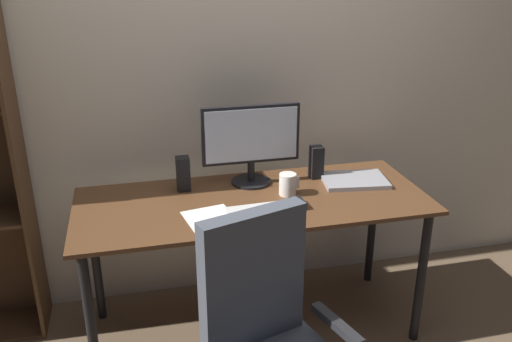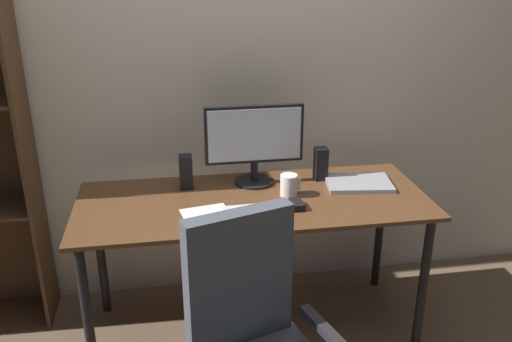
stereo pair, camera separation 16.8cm
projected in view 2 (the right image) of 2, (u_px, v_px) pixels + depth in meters
The scene contains 11 objects.
ground_plane at pixel (254, 327), 2.83m from camera, with size 12.00×12.00×0.00m, color brown.
back_wall at pixel (238, 61), 2.81m from camera, with size 6.40×0.10×2.60m, color beige.
desk at pixel (253, 215), 2.59m from camera, with size 1.67×0.67×0.74m.
monitor at pixel (254, 140), 2.66m from camera, with size 0.49×0.20×0.40m.
keyboard at pixel (256, 210), 2.42m from camera, with size 0.29×0.11×0.02m, color silver.
mouse at pixel (297, 205), 2.46m from camera, with size 0.06×0.10×0.03m, color black.
coffee_mug at pixel (289, 185), 2.58m from camera, with size 0.10×0.08×0.11m.
laptop at pixel (359, 183), 2.71m from camera, with size 0.32×0.23×0.02m, color #99999E.
speaker_left at pixel (186, 172), 2.65m from camera, with size 0.06×0.07×0.17m, color black.
speaker_right at pixel (321, 164), 2.75m from camera, with size 0.06×0.07×0.17m, color black.
paper_sheet at pixel (210, 220), 2.35m from camera, with size 0.21×0.30×0.00m, color white.
Camera 2 is at (-0.37, -2.29, 1.82)m, focal length 37.81 mm.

